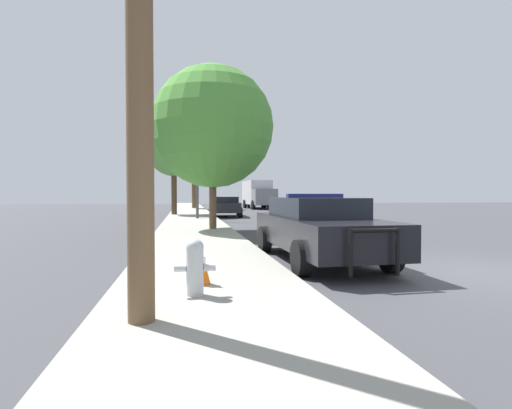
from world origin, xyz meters
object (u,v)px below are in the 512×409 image
Objects in this scene: fire_hydrant at (195,265)px; tree_sidewalk_near at (213,127)px; car_background_distant at (258,201)px; tree_sidewalk_far at (194,162)px; police_car at (318,227)px; traffic_cone at (199,262)px; box_truck at (258,194)px; car_background_midblock at (226,206)px; tree_sidewalk_mid at (174,150)px; traffic_light at (222,161)px.

tree_sidewalk_near reaches higher than fire_hydrant.
fire_hydrant is 11.21m from tree_sidewalk_near.
tree_sidewalk_near is at bearing -106.59° from car_background_distant.
police_car is at bearing -86.04° from tree_sidewalk_far.
tree_sidewalk_far reaches higher than police_car.
fire_hydrant is 34.40m from tree_sidewalk_far.
box_truck is at bearing 78.09° from traffic_cone.
tree_sidewalk_far is at bearing -159.69° from car_background_distant.
traffic_cone is at bearing -91.10° from tree_sidewalk_far.
car_background_midblock is at bearing -81.94° from tree_sidewalk_far.
tree_sidewalk_near reaches higher than car_background_midblock.
tree_sidewalk_near is 9.47× the size of traffic_cone.
fire_hydrant is 0.11× the size of box_truck.
tree_sidewalk_mid is (-0.87, 22.28, 3.96)m from fire_hydrant.
tree_sidewalk_far is 9.68× the size of traffic_cone.
tree_sidewalk_near is (0.97, 10.55, 3.66)m from fire_hydrant.
box_truck is 15.52m from tree_sidewalk_mid.
traffic_light is 20.58m from car_background_distant.
tree_sidewalk_mid is (-1.84, 11.73, 0.30)m from tree_sidewalk_near.
car_background_midblock is (0.59, 3.62, -2.70)m from traffic_light.
police_car is 6.58× the size of fire_hydrant.
police_car is 1.12× the size of traffic_light.
tree_sidewalk_far is 11.97m from tree_sidewalk_mid.
car_background_distant is 0.70× the size of tree_sidewalk_near.
traffic_cone is at bearing -87.47° from tree_sidewalk_mid.
police_car is 1.14× the size of car_background_distant.
tree_sidewalk_mid is at bearing -97.65° from tree_sidewalk_far.
car_background_distant is 17.51m from tree_sidewalk_mid.
tree_sidewalk_near reaches higher than tree_sidewalk_mid.
car_background_distant is at bearing 76.36° from car_background_midblock.
tree_sidewalk_far is (-7.00, -2.91, 3.99)m from car_background_distant.
traffic_cone is at bearing 40.58° from police_car.
box_truck is (5.36, 17.64, -1.87)m from traffic_light.
tree_sidewalk_far reaches higher than car_background_distant.
car_background_distant is 27.57m from tree_sidewalk_near.
traffic_light is (1.98, 17.47, 2.87)m from fire_hydrant.
traffic_cone is at bearing 82.84° from fire_hydrant.
police_car is 31.27m from tree_sidewalk_far.
traffic_light is at bearing 83.55° from traffic_cone.
tree_sidewalk_near is at bearing -81.09° from tree_sidewalk_mid.
box_truck is 10.36× the size of traffic_cone.
car_background_distant is (7.73, 37.05, 0.16)m from fire_hydrant.
traffic_cone is (-0.64, -33.44, -4.23)m from tree_sidewalk_far.
tree_sidewalk_mid is at bearing 120.68° from traffic_light.
car_background_distant is 2.15m from box_truck.
box_truck is (4.47, 31.93, 0.77)m from police_car.
car_background_midblock reaches higher than car_background_distant.
car_background_midblock is 0.94× the size of car_background_distant.
police_car is 0.80× the size of tree_sidewalk_near.
police_car is at bearing -75.55° from tree_sidewalk_near.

